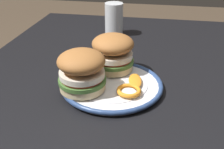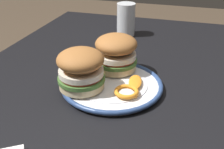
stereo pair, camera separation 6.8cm
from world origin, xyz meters
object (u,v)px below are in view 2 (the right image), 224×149
Objects in this scene: dining_table at (113,128)px; sandwich_half_right at (116,52)px; sandwich_half_left at (81,68)px; drinking_glass at (126,22)px; dinner_plate at (112,85)px.

dining_table is 10.65× the size of sandwich_half_right.
sandwich_half_left reaches higher than dining_table.
sandwich_half_right is at bearing 12.75° from dining_table.
drinking_glass reaches higher than sandwich_half_right.
drinking_glass is at bearing -0.02° from sandwich_half_left.
dinner_plate is 0.41m from drinking_glass.
dining_table is 0.48m from drinking_glass.
sandwich_half_right reaches higher than dining_table.
dinner_plate is at bearing -170.71° from drinking_glass.
sandwich_half_left is at bearing 179.98° from drinking_glass.
dining_table is 5.25× the size of dinner_plate.
sandwich_half_left is 0.45m from drinking_glass.
drinking_glass is (0.40, 0.07, 0.04)m from dinner_plate.
dining_table is at bearing -89.42° from sandwich_half_left.
sandwich_half_right reaches higher than dinner_plate.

